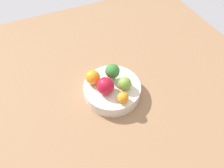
% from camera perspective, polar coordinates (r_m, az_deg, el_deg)
% --- Properties ---
extents(ground_plane, '(6.00, 6.00, 0.00)m').
position_cam_1_polar(ground_plane, '(0.80, -0.00, -3.39)').
color(ground_plane, gray).
extents(table_surface, '(1.20, 1.20, 0.02)m').
position_cam_1_polar(table_surface, '(0.79, -0.00, -2.96)').
color(table_surface, '#936D4C').
rests_on(table_surface, ground_plane).
extents(bowl, '(0.20, 0.20, 0.04)m').
position_cam_1_polar(bowl, '(0.76, -0.00, -1.53)').
color(bowl, silver).
rests_on(bowl, table_surface).
extents(broccoli, '(0.05, 0.05, 0.07)m').
position_cam_1_polar(broccoli, '(0.74, 0.12, 3.32)').
color(broccoli, '#99C17A').
rests_on(broccoli, bowl).
extents(apple_red, '(0.06, 0.06, 0.06)m').
position_cam_1_polar(apple_red, '(0.71, -1.74, -0.46)').
color(apple_red, '#B7142D').
rests_on(apple_red, bowl).
extents(apple_green, '(0.05, 0.05, 0.05)m').
position_cam_1_polar(apple_green, '(0.73, 3.31, 0.10)').
color(apple_green, olive).
rests_on(apple_green, bowl).
extents(orange_front, '(0.04, 0.04, 0.04)m').
position_cam_1_polar(orange_front, '(0.70, 2.88, -3.55)').
color(orange_front, orange).
rests_on(orange_front, bowl).
extents(orange_back, '(0.05, 0.05, 0.05)m').
position_cam_1_polar(orange_back, '(0.74, -5.04, 1.77)').
color(orange_back, orange).
rests_on(orange_back, bowl).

